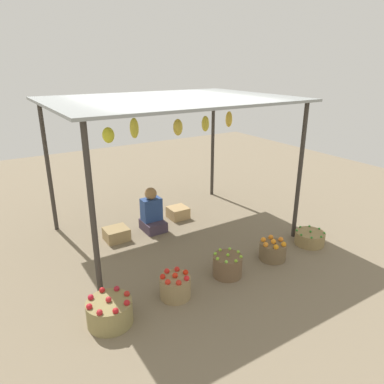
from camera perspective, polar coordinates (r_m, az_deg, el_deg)
name	(u,v)px	position (r m, az deg, el deg)	size (l,w,h in m)	color
ground_plane	(173,232)	(6.30, -3.12, -6.44)	(14.00, 14.00, 0.00)	#7C6D56
market_stall_structure	(170,108)	(5.68, -3.56, 13.26)	(3.67, 2.73, 2.29)	#38332D
vendor_person	(152,214)	(6.31, -6.38, -3.51)	(0.36, 0.44, 0.78)	#413547
basket_red_apples	(110,312)	(4.36, -12.99, -18.09)	(0.52, 0.52, 0.35)	olive
basket_red_tomatoes	(175,286)	(4.65, -2.69, -14.78)	(0.39, 0.39, 0.34)	#947D54
basket_limes	(228,265)	(5.08, 5.71, -11.55)	(0.41, 0.41, 0.34)	brown
basket_oranges	(273,250)	(5.58, 12.74, -9.05)	(0.40, 0.40, 0.33)	brown
basket_green_chilies	(310,238)	(6.18, 18.25, -6.98)	(0.47, 0.47, 0.24)	#927B4D
wooden_crate_near_vendor	(178,213)	(6.82, -2.25, -3.30)	(0.35, 0.34, 0.21)	tan
wooden_crate_stacked_rear	(116,234)	(6.13, -11.95, -6.58)	(0.38, 0.35, 0.21)	#9D8254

